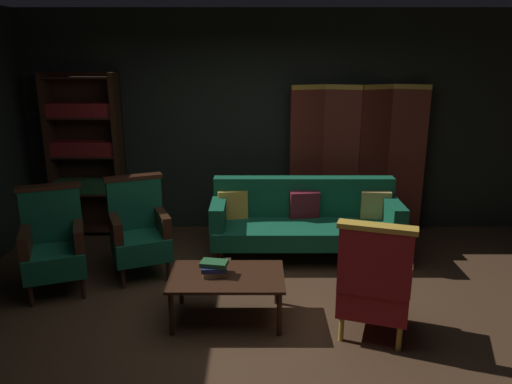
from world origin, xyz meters
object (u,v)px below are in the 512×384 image
object	(u,v)px
bookshelf	(85,153)
folding_screen	(356,157)
velvet_couch	(304,218)
armchair_wing_left	(138,230)
book_green_cloth	(213,263)
coffee_table	(226,280)
armchair_gilt_accent	(374,282)
armchair_wing_right	(53,243)
book_navy_cloth	(213,268)
book_tan_leather	(213,272)

from	to	relation	value
bookshelf	folding_screen	bearing A→B (deg)	1.09
velvet_couch	armchair_wing_left	world-z (taller)	armchair_wing_left
armchair_wing_left	book_green_cloth	xyz separation A→B (m)	(0.87, -0.93, 0.03)
coffee_table	armchair_gilt_accent	xyz separation A→B (m)	(1.23, -0.27, 0.12)
book_green_cloth	bookshelf	bearing A→B (deg)	129.37
coffee_table	book_green_cloth	size ratio (longest dim) A/B	4.38
armchair_wing_right	book_navy_cloth	distance (m)	1.71
armchair_gilt_accent	book_tan_leather	size ratio (longest dim) A/B	5.01
armchair_wing_left	armchair_wing_right	size ratio (longest dim) A/B	1.00
armchair_wing_right	coffee_table	bearing A→B (deg)	-18.17
bookshelf	velvet_couch	world-z (taller)	bookshelf
book_green_cloth	armchair_wing_left	bearing A→B (deg)	133.13
bookshelf	coffee_table	world-z (taller)	bookshelf
bookshelf	coffee_table	xyz separation A→B (m)	(1.89, -2.18, -0.69)
book_green_cloth	armchair_wing_right	bearing A→B (deg)	161.13
folding_screen	armchair_wing_left	size ratio (longest dim) A/B	1.83
velvet_couch	armchair_wing_right	distance (m)	2.68
book_tan_leather	book_navy_cloth	xyz separation A→B (m)	(0.00, 0.00, 0.04)
armchair_wing_right	book_navy_cloth	xyz separation A→B (m)	(1.62, -0.55, -0.01)
armchair_gilt_accent	armchair_wing_right	world-z (taller)	same
book_navy_cloth	book_green_cloth	bearing A→B (deg)	0.00
armchair_wing_right	bookshelf	bearing A→B (deg)	95.69
book_tan_leather	bookshelf	bearing A→B (deg)	129.37
armchair_wing_right	book_green_cloth	size ratio (longest dim) A/B	4.55
armchair_wing_left	velvet_couch	bearing A→B (deg)	15.44
bookshelf	armchair_wing_right	xyz separation A→B (m)	(0.16, -1.61, -0.57)
coffee_table	armchair_wing_left	world-z (taller)	armchair_wing_left
armchair_wing_left	book_navy_cloth	world-z (taller)	armchair_wing_left
book_tan_leather	book_green_cloth	bearing A→B (deg)	0.00
folding_screen	book_green_cloth	distance (m)	2.81
coffee_table	book_tan_leather	world-z (taller)	book_tan_leather
folding_screen	bookshelf	xyz separation A→B (m)	(-3.43, -0.07, 0.08)
armchair_wing_right	folding_screen	bearing A→B (deg)	27.16
book_navy_cloth	book_green_cloth	xyz separation A→B (m)	(0.00, 0.00, 0.04)
armchair_gilt_accent	velvet_couch	bearing A→B (deg)	103.62
armchair_wing_right	book_navy_cloth	size ratio (longest dim) A/B	4.77
armchair_gilt_accent	armchair_wing_left	distance (m)	2.51
bookshelf	book_navy_cloth	world-z (taller)	bookshelf
folding_screen	velvet_couch	bearing A→B (deg)	-132.15
folding_screen	book_navy_cloth	xyz separation A→B (m)	(-1.66, -2.23, -0.50)
velvet_couch	coffee_table	bearing A→B (deg)	-119.56
bookshelf	armchair_gilt_accent	bearing A→B (deg)	-38.14
velvet_couch	book_tan_leather	distance (m)	1.70
coffee_table	velvet_couch	bearing A→B (deg)	60.44
bookshelf	book_green_cloth	world-z (taller)	bookshelf
folding_screen	bookshelf	size ratio (longest dim) A/B	0.93
book_navy_cloth	armchair_wing_right	bearing A→B (deg)	161.13
bookshelf	armchair_wing_left	size ratio (longest dim) A/B	1.97
bookshelf	coffee_table	distance (m)	2.96
velvet_couch	book_green_cloth	xyz separation A→B (m)	(-0.92, -1.42, 0.07)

